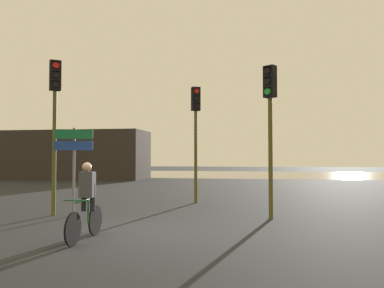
% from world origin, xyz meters
% --- Properties ---
extents(ground_plane, '(120.00, 120.00, 0.00)m').
position_xyz_m(ground_plane, '(0.00, 0.00, 0.00)').
color(ground_plane, black).
extents(water_strip, '(80.00, 16.00, 0.01)m').
position_xyz_m(water_strip, '(0.00, 29.76, 0.00)').
color(water_strip, gray).
rests_on(water_strip, ground).
extents(distant_building, '(14.26, 4.00, 3.81)m').
position_xyz_m(distant_building, '(-12.91, 19.76, 1.90)').
color(distant_building, '#2D2823').
rests_on(distant_building, ground).
extents(traffic_light_near_right, '(0.40, 0.42, 4.31)m').
position_xyz_m(traffic_light_near_right, '(3.15, 2.50, 3.00)').
color(traffic_light_near_right, '#4C4719').
rests_on(traffic_light_near_right, ground).
extents(traffic_light_near_left, '(0.41, 0.42, 4.63)m').
position_xyz_m(traffic_light_near_left, '(-3.18, 2.09, 3.21)').
color(traffic_light_near_left, '#4C4719').
rests_on(traffic_light_near_left, ground).
extents(traffic_light_center, '(0.39, 0.41, 4.40)m').
position_xyz_m(traffic_light_center, '(0.51, 5.79, 3.06)').
color(traffic_light_center, '#4C4719').
rests_on(traffic_light_center, ground).
extents(direction_sign_post, '(1.06, 0.35, 2.60)m').
position_xyz_m(direction_sign_post, '(-2.56, 2.11, 1.79)').
color(direction_sign_post, slate).
rests_on(direction_sign_post, ground).
extents(cyclist, '(0.46, 1.71, 1.62)m').
position_xyz_m(cyclist, '(-0.78, -0.80, 0.82)').
color(cyclist, black).
rests_on(cyclist, ground).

